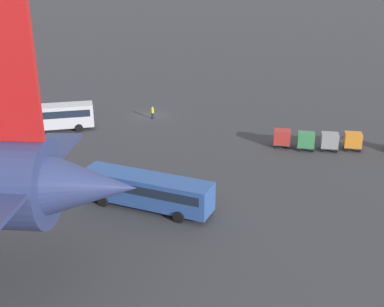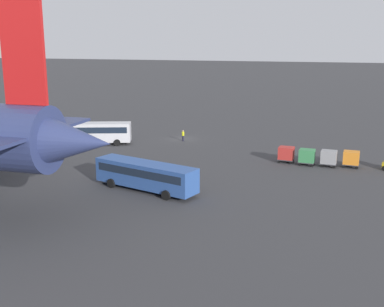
# 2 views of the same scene
# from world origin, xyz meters

# --- Properties ---
(ground_plane) EXTENTS (600.00, 600.00, 0.00)m
(ground_plane) POSITION_xyz_m (0.00, 0.00, 0.00)
(ground_plane) COLOR #38383A
(shuttle_bus_near) EXTENTS (10.57, 6.01, 3.32)m
(shuttle_bus_near) POSITION_xyz_m (11.10, 7.88, 1.98)
(shuttle_bus_near) COLOR silver
(shuttle_bus_near) RESTS_ON ground
(shuttle_bus_far) EXTENTS (12.26, 5.82, 3.02)m
(shuttle_bus_far) POSITION_xyz_m (-5.34, 27.17, 1.82)
(shuttle_bus_far) COLOR #2D5199
(shuttle_bus_far) RESTS_ON ground
(worker_person) EXTENTS (0.38, 0.38, 1.74)m
(worker_person) POSITION_xyz_m (-0.69, 1.50, 0.87)
(worker_person) COLOR #1E1E2D
(worker_person) RESTS_ON ground
(cargo_cart_orange) EXTENTS (2.10, 1.80, 2.06)m
(cargo_cart_orange) POSITION_xyz_m (-26.10, 10.41, 1.19)
(cargo_cart_orange) COLOR #38383D
(cargo_cart_orange) RESTS_ON ground
(cargo_cart_grey) EXTENTS (2.10, 1.80, 2.06)m
(cargo_cart_grey) POSITION_xyz_m (-23.40, 10.89, 1.19)
(cargo_cart_grey) COLOR #38383D
(cargo_cart_grey) RESTS_ON ground
(cargo_cart_green) EXTENTS (2.10, 1.80, 2.06)m
(cargo_cart_green) POSITION_xyz_m (-20.70, 11.01, 1.19)
(cargo_cart_green) COLOR #38383D
(cargo_cart_green) RESTS_ON ground
(cargo_cart_red) EXTENTS (2.10, 1.80, 2.06)m
(cargo_cart_red) POSITION_xyz_m (-18.01, 10.37, 1.19)
(cargo_cart_red) COLOR #38383D
(cargo_cart_red) RESTS_ON ground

